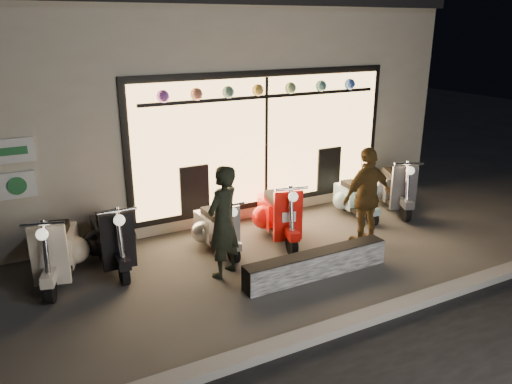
% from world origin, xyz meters
% --- Properties ---
extents(ground, '(40.00, 40.00, 0.00)m').
position_xyz_m(ground, '(0.00, 0.00, 0.00)').
color(ground, '#383533').
rests_on(ground, ground).
extents(kerb, '(40.00, 0.25, 0.12)m').
position_xyz_m(kerb, '(0.00, -2.00, 0.06)').
color(kerb, slate).
rests_on(kerb, ground).
extents(shop_building, '(10.20, 6.23, 4.20)m').
position_xyz_m(shop_building, '(0.00, 4.98, 2.10)').
color(shop_building, beige).
rests_on(shop_building, ground).
extents(graffiti_barrier, '(2.42, 0.28, 0.40)m').
position_xyz_m(graffiti_barrier, '(0.27, -0.65, 0.20)').
color(graffiti_barrier, black).
rests_on(graffiti_barrier, ground).
extents(scooter_silver, '(0.45, 1.32, 0.95)m').
position_xyz_m(scooter_silver, '(-0.68, 1.03, 0.38)').
color(scooter_silver, black).
rests_on(scooter_silver, ground).
extents(scooter_red, '(0.72, 1.56, 1.11)m').
position_xyz_m(scooter_red, '(0.52, 0.96, 0.45)').
color(scooter_red, black).
rests_on(scooter_red, ground).
extents(scooter_black, '(0.50, 1.54, 1.11)m').
position_xyz_m(scooter_black, '(-2.38, 1.26, 0.45)').
color(scooter_black, black).
rests_on(scooter_black, ground).
extents(scooter_cream, '(0.78, 1.56, 1.11)m').
position_xyz_m(scooter_cream, '(-3.20, 1.20, 0.45)').
color(scooter_cream, black).
rests_on(scooter_cream, ground).
extents(scooter_blue, '(0.48, 1.30, 0.93)m').
position_xyz_m(scooter_blue, '(2.43, 1.20, 0.37)').
color(scooter_blue, black).
rests_on(scooter_blue, ground).
extents(scooter_grey, '(0.92, 1.53, 1.12)m').
position_xyz_m(scooter_grey, '(3.44, 1.15, 0.45)').
color(scooter_grey, black).
rests_on(scooter_grey, ground).
extents(man, '(0.76, 0.68, 1.74)m').
position_xyz_m(man, '(-0.95, 0.06, 0.87)').
color(man, black).
rests_on(man, ground).
extents(woman, '(1.04, 0.49, 1.74)m').
position_xyz_m(woman, '(1.71, -0.04, 0.87)').
color(woman, brown).
rests_on(woman, ground).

